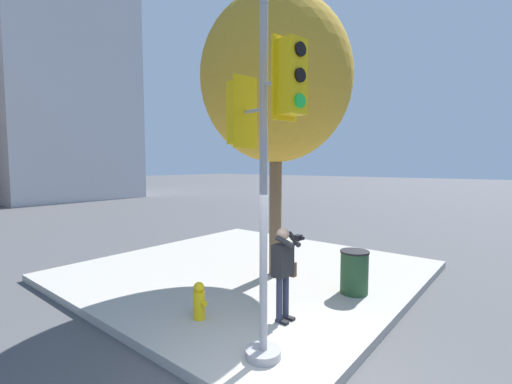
{
  "coord_description": "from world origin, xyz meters",
  "views": [
    {
      "loc": [
        -3.3,
        -2.31,
        2.9
      ],
      "look_at": [
        0.69,
        0.92,
        2.5
      ],
      "focal_mm": 24.0,
      "sensor_mm": 36.0,
      "label": 1
    }
  ],
  "objects_px": {
    "traffic_signal_pole": "(263,151)",
    "fire_hydrant": "(199,301)",
    "street_tree": "(276,80)",
    "person_photographer": "(284,265)",
    "trash_bin": "(354,272)"
  },
  "relations": [
    {
      "from": "person_photographer",
      "to": "street_tree",
      "type": "distance_m",
      "value": 4.58
    },
    {
      "from": "traffic_signal_pole",
      "to": "fire_hydrant",
      "type": "distance_m",
      "value": 3.08
    },
    {
      "from": "street_tree",
      "to": "fire_hydrant",
      "type": "distance_m",
      "value": 5.33
    },
    {
      "from": "fire_hydrant",
      "to": "trash_bin",
      "type": "relative_size",
      "value": 0.73
    },
    {
      "from": "person_photographer",
      "to": "trash_bin",
      "type": "relative_size",
      "value": 1.8
    },
    {
      "from": "person_photographer",
      "to": "fire_hydrant",
      "type": "xyz_separation_m",
      "value": [
        -0.9,
        1.2,
        -0.66
      ]
    },
    {
      "from": "fire_hydrant",
      "to": "traffic_signal_pole",
      "type": "bearing_deg",
      "value": -98.84
    },
    {
      "from": "street_tree",
      "to": "fire_hydrant",
      "type": "bearing_deg",
      "value": -171.61
    },
    {
      "from": "person_photographer",
      "to": "traffic_signal_pole",
      "type": "bearing_deg",
      "value": -159.04
    },
    {
      "from": "street_tree",
      "to": "trash_bin",
      "type": "relative_size",
      "value": 7.4
    },
    {
      "from": "fire_hydrant",
      "to": "trash_bin",
      "type": "height_order",
      "value": "trash_bin"
    },
    {
      "from": "street_tree",
      "to": "traffic_signal_pole",
      "type": "bearing_deg",
      "value": -146.72
    },
    {
      "from": "traffic_signal_pole",
      "to": "trash_bin",
      "type": "distance_m",
      "value": 4.02
    },
    {
      "from": "traffic_signal_pole",
      "to": "trash_bin",
      "type": "height_order",
      "value": "traffic_signal_pole"
    },
    {
      "from": "traffic_signal_pole",
      "to": "street_tree",
      "type": "relative_size",
      "value": 0.73
    }
  ]
}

